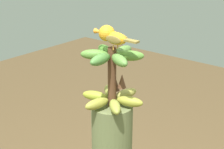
{
  "coord_description": "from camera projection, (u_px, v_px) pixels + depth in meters",
  "views": [
    {
      "loc": [
        1.04,
        0.85,
        1.83
      ],
      "look_at": [
        0.0,
        0.0,
        1.31
      ],
      "focal_mm": 54.67,
      "sensor_mm": 36.0,
      "label": 1
    }
  ],
  "objects": [
    {
      "name": "banana_bunch",
      "position": [
        112.0,
        78.0,
        1.45
      ],
      "size": [
        0.28,
        0.28,
        0.26
      ],
      "color": "brown",
      "rests_on": "banana_tree"
    },
    {
      "name": "perched_bird",
      "position": [
        111.0,
        36.0,
        1.38
      ],
      "size": [
        0.07,
        0.22,
        0.09
      ],
      "color": "#C68933",
      "rests_on": "banana_bunch"
    }
  ]
}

